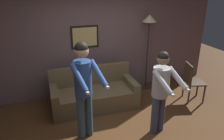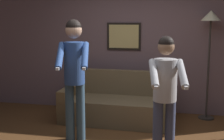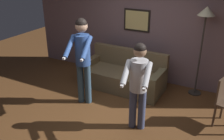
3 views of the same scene
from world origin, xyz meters
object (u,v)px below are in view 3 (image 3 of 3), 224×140
at_px(torchiere_lamp, 205,22).
at_px(person_standing_left, 82,54).
at_px(couch, 123,76).
at_px(person_standing_right, 138,80).

bearing_deg(torchiere_lamp, person_standing_left, -143.21).
bearing_deg(couch, torchiere_lamp, 16.81).
distance_m(torchiere_lamp, person_standing_right, 2.05).
distance_m(couch, person_standing_left, 1.38).
height_order(couch, torchiere_lamp, torchiere_lamp).
height_order(torchiere_lamp, person_standing_right, torchiere_lamp).
distance_m(person_standing_left, person_standing_right, 1.36).
relative_size(torchiere_lamp, person_standing_right, 1.22).
relative_size(couch, person_standing_right, 1.20).
bearing_deg(torchiere_lamp, person_standing_right, -110.75).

